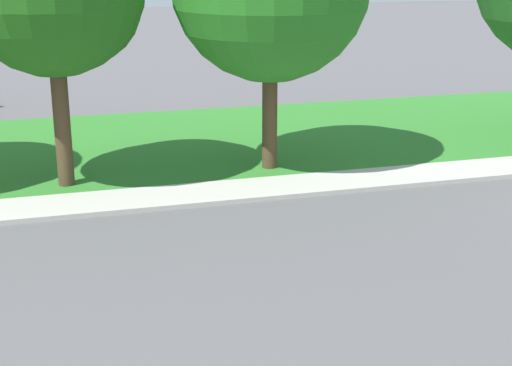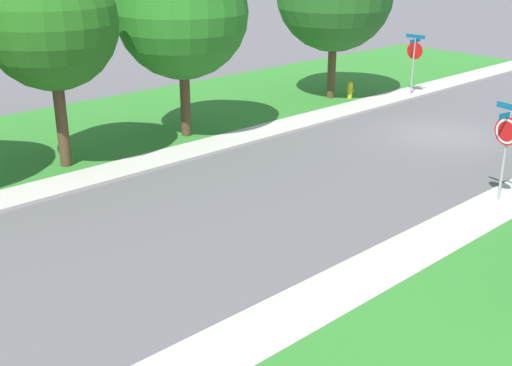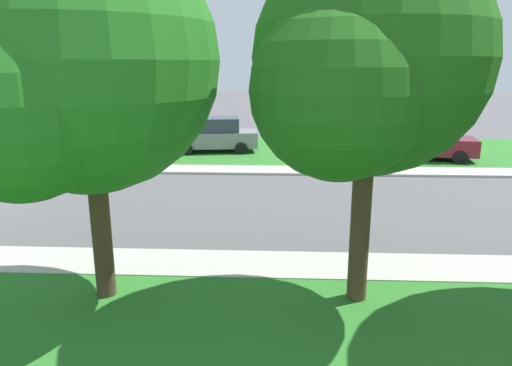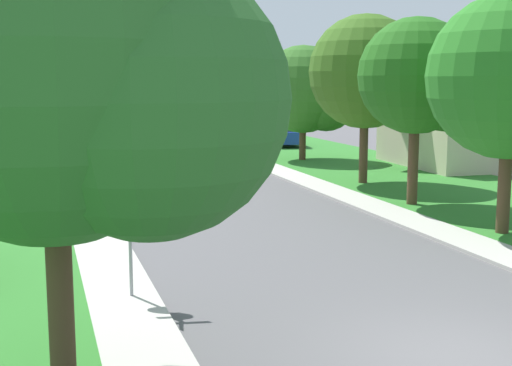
# 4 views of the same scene
# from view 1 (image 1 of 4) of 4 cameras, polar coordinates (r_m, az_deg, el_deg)

# --- Properties ---
(sidewalk_east) EXTENTS (1.40, 56.00, 0.10)m
(sidewalk_east) POSITION_cam_1_polar(r_m,az_deg,el_deg) (16.00, -14.45, -1.72)
(sidewalk_east) COLOR #B7B2A8
(sidewalk_east) RESTS_ON ground
(lawn_east) EXTENTS (8.00, 56.00, 0.08)m
(lawn_east) POSITION_cam_1_polar(r_m,az_deg,el_deg) (20.51, -14.94, 2.41)
(lawn_east) COLOR #2D7528
(lawn_east) RESTS_ON ground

